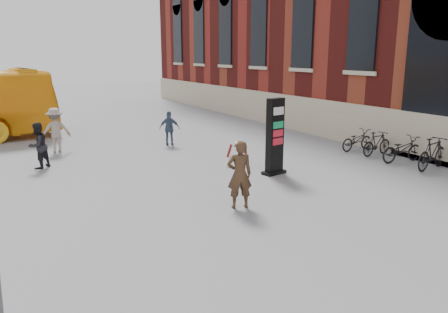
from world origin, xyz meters
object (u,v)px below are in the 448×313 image
bike_3 (432,154)px  info_pylon (275,137)px  pedestrian_b (56,130)px  bike_4 (402,149)px  woman (239,174)px  pedestrian_a (38,146)px  pedestrian_c (170,128)px  bike_6 (357,140)px  bike_5 (377,144)px

bike_3 → info_pylon: bearing=57.0°
pedestrian_b → bike_4: 13.68m
woman → pedestrian_a: 8.06m
pedestrian_a → bike_3: size_ratio=0.85×
woman → bike_4: (7.89, 1.37, -0.44)m
info_pylon → woman: (-2.73, -2.30, -0.35)m
info_pylon → pedestrian_a: size_ratio=1.57×
pedestrian_c → bike_6: size_ratio=0.90×
pedestrian_c → bike_3: bearing=153.3°
woman → pedestrian_c: bearing=-81.5°
pedestrian_b → bike_5: 13.01m
pedestrian_a → pedestrian_b: pedestrian_b is taller
pedestrian_a → pedestrian_b: size_ratio=0.89×
bike_5 → bike_3: bearing=175.7°
info_pylon → pedestrian_c: info_pylon is taller
pedestrian_b → bike_3: pedestrian_b is taller
pedestrian_a → pedestrian_c: bearing=155.7°
info_pylon → bike_4: 5.30m
bike_4 → bike_5: size_ratio=1.15×
bike_6 → pedestrian_c: bearing=50.2°
pedestrian_b → pedestrian_c: (4.60, -0.98, -0.16)m
pedestrian_b → bike_4: (11.08, -8.02, -0.43)m
info_pylon → pedestrian_a: info_pylon is taller
pedestrian_a → bike_6: bearing=125.4°
bike_5 → bike_4: bearing=175.7°
bike_4 → pedestrian_b: bearing=59.7°
pedestrian_b → bike_3: bearing=138.0°
bike_3 → pedestrian_c: bearing=28.0°
pedestrian_b → bike_3: (11.08, -9.28, -0.34)m
pedestrian_b → bike_5: pedestrian_b is taller
pedestrian_c → bike_3: size_ratio=0.79×
pedestrian_a → bike_5: bearing=120.8°
woman → bike_5: (7.89, 2.58, -0.45)m
info_pylon → pedestrian_c: 6.27m
pedestrian_b → bike_3: 14.46m
info_pylon → pedestrian_c: (-1.32, 6.10, -0.52)m
bike_4 → bike_5: 1.21m
pedestrian_a → bike_5: pedestrian_a is taller
woman → bike_5: woman is taller
pedestrian_b → bike_5: bearing=146.4°
bike_5 → bike_6: bike_5 is taller
bike_6 → pedestrian_b: bearing=59.2°
pedestrian_c → bike_4: (6.48, -7.04, -0.27)m
info_pylon → pedestrian_b: (-5.92, 7.08, -0.36)m
bike_4 → bike_6: bearing=5.6°
bike_3 → bike_4: (0.00, 1.27, -0.09)m
woman → bike_6: (7.89, 3.65, -0.48)m
pedestrian_c → bike_5: pedestrian_c is taller
info_pylon → pedestrian_b: info_pylon is taller
pedestrian_a → pedestrian_c: size_ratio=1.08×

